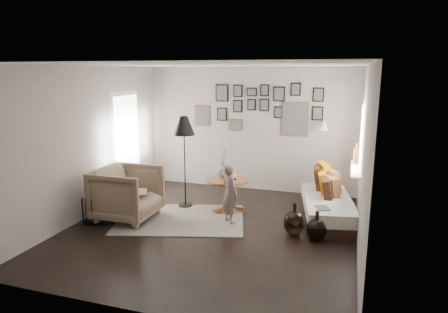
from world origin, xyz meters
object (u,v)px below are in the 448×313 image
(magazine_basket, at_px, (93,210))
(child, at_px, (230,194))
(floor_lamp, at_px, (184,129))
(pedestal_table, at_px, (227,196))
(vase, at_px, (223,169))
(armchair, at_px, (127,193))
(daybed, at_px, (328,203))
(demijohn_large, at_px, (294,223))
(demijohn_small, at_px, (316,230))

(magazine_basket, relative_size, child, 0.46)
(floor_lamp, xyz_separation_m, child, (1.04, -0.54, -0.97))
(magazine_basket, height_order, child, child)
(pedestal_table, height_order, floor_lamp, floor_lamp)
(vase, distance_m, armchair, 1.74)
(armchair, relative_size, floor_lamp, 0.59)
(daybed, relative_size, demijohn_large, 3.67)
(demijohn_large, bearing_deg, demijohn_small, -18.92)
(floor_lamp, height_order, magazine_basket, floor_lamp)
(daybed, bearing_deg, demijohn_large, -127.62)
(pedestal_table, xyz_separation_m, daybed, (1.78, 0.13, -0.00))
(floor_lamp, distance_m, child, 1.52)
(daybed, xyz_separation_m, child, (-1.56, -0.69, 0.23))
(armchair, height_order, floor_lamp, floor_lamp)
(pedestal_table, distance_m, demijohn_large, 1.53)
(floor_lamp, height_order, demijohn_small, floor_lamp)
(floor_lamp, distance_m, magazine_basket, 2.11)
(pedestal_table, height_order, armchair, armchair)
(armchair, xyz_separation_m, child, (1.73, 0.36, 0.05))
(demijohn_small, xyz_separation_m, child, (-1.46, 0.31, 0.33))
(demijohn_large, bearing_deg, daybed, 62.81)
(daybed, distance_m, demijohn_small, 1.01)
(armchair, bearing_deg, demijohn_small, -89.39)
(pedestal_table, height_order, child, child)
(demijohn_large, relative_size, demijohn_small, 1.10)
(demijohn_large, bearing_deg, vase, 151.30)
(daybed, distance_m, armchair, 3.46)
(vase, xyz_separation_m, magazine_basket, (-1.90, -1.27, -0.55))
(daybed, height_order, armchair, armchair)
(pedestal_table, xyz_separation_m, vase, (-0.08, 0.02, 0.49))
(vase, xyz_separation_m, demijohn_large, (1.41, -0.77, -0.57))
(demijohn_small, bearing_deg, child, 168.05)
(demijohn_small, bearing_deg, magazine_basket, -174.05)
(pedestal_table, relative_size, daybed, 0.41)
(vase, distance_m, floor_lamp, 1.02)
(armchair, bearing_deg, vase, -56.98)
(armchair, xyz_separation_m, floor_lamp, (0.69, 0.90, 1.02))
(vase, bearing_deg, armchair, -146.69)
(pedestal_table, relative_size, child, 0.75)
(daybed, bearing_deg, magazine_basket, -170.26)
(floor_lamp, bearing_deg, demijohn_small, -18.80)
(pedestal_table, distance_m, daybed, 1.78)
(daybed, bearing_deg, demijohn_small, -106.26)
(magazine_basket, bearing_deg, daybed, 20.17)
(magazine_basket, bearing_deg, demijohn_large, 8.61)
(daybed, bearing_deg, pedestal_table, 173.72)
(pedestal_table, bearing_deg, vase, 165.96)
(pedestal_table, bearing_deg, floor_lamp, -178.60)
(armchair, relative_size, demijohn_large, 1.96)
(demijohn_small, bearing_deg, daybed, 84.17)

